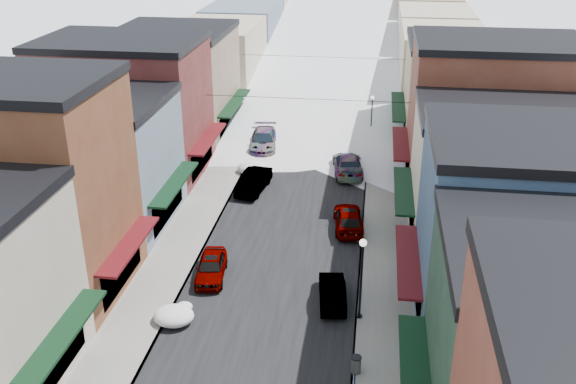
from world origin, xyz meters
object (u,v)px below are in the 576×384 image
(car_dark_hatch, at_px, (254,181))
(car_green_sedan, at_px, (332,292))
(trash_can, at_px, (356,364))
(streetlamp_near, at_px, (362,269))
(car_silver_sedan, at_px, (211,267))

(car_dark_hatch, height_order, car_green_sedan, car_dark_hatch)
(trash_can, bearing_deg, streetlamp_near, 90.00)
(streetlamp_near, bearing_deg, car_silver_sedan, 161.13)
(car_silver_sedan, height_order, trash_can, car_silver_sedan)
(car_silver_sedan, bearing_deg, streetlamp_near, -25.52)
(car_green_sedan, bearing_deg, car_dark_hatch, -70.17)
(car_green_sedan, relative_size, streetlamp_near, 0.86)
(car_green_sedan, height_order, streetlamp_near, streetlamp_near)
(car_dark_hatch, bearing_deg, streetlamp_near, -53.15)
(trash_can, bearing_deg, car_dark_hatch, 113.33)
(car_dark_hatch, xyz_separation_m, car_green_sedan, (7.15, -14.29, -0.10))
(car_silver_sedan, relative_size, car_green_sedan, 1.01)
(trash_can, xyz_separation_m, streetlamp_near, (0.00, 4.46, 2.53))
(car_silver_sedan, height_order, car_green_sedan, car_silver_sedan)
(trash_can, bearing_deg, car_green_sedan, 104.79)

